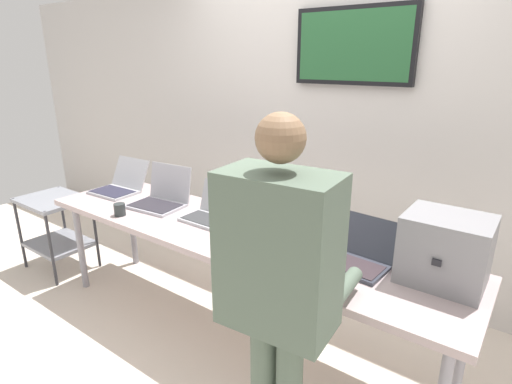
% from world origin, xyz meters
% --- Properties ---
extents(ground, '(8.00, 8.00, 0.04)m').
position_xyz_m(ground, '(0.00, 0.00, -0.02)').
color(ground, beige).
extents(back_wall, '(8.00, 0.11, 2.42)m').
position_xyz_m(back_wall, '(0.01, 1.13, 1.23)').
color(back_wall, silver).
rests_on(back_wall, ground).
extents(workbench, '(2.89, 0.70, 0.76)m').
position_xyz_m(workbench, '(0.00, 0.00, 0.71)').
color(workbench, '#B49E9E').
rests_on(workbench, ground).
extents(equipment_box, '(0.38, 0.33, 0.33)m').
position_xyz_m(equipment_box, '(1.21, 0.14, 0.93)').
color(equipment_box, gray).
rests_on(equipment_box, workbench).
extents(laptop_station_0, '(0.37, 0.38, 0.24)m').
position_xyz_m(laptop_station_0, '(-1.21, 0.08, 0.82)').
color(laptop_station_0, '#B0B1B7').
rests_on(laptop_station_0, workbench).
extents(laptop_station_1, '(0.40, 0.36, 0.28)m').
position_xyz_m(laptop_station_1, '(-0.70, 0.06, 0.82)').
color(laptop_station_1, '#ADADB7').
rests_on(laptop_station_1, workbench).
extents(laptop_station_2, '(0.36, 0.29, 0.23)m').
position_xyz_m(laptop_station_2, '(-0.20, 0.08, 0.81)').
color(laptop_station_2, '#ADAEB4').
rests_on(laptop_station_2, workbench).
extents(laptop_station_3, '(0.40, 0.36, 0.25)m').
position_xyz_m(laptop_station_3, '(0.31, 0.06, 0.82)').
color(laptop_station_3, '#363B41').
rests_on(laptop_station_3, workbench).
extents(laptop_station_4, '(0.38, 0.34, 0.22)m').
position_xyz_m(laptop_station_4, '(0.80, 0.06, 0.81)').
color(laptop_station_4, '#333540').
rests_on(laptop_station_4, workbench).
extents(person, '(0.47, 0.61, 1.61)m').
position_xyz_m(person, '(0.77, -0.62, 0.97)').
color(person, '#566757').
rests_on(person, ground).
extents(coffee_mug, '(0.08, 0.08, 0.08)m').
position_xyz_m(coffee_mug, '(-0.77, -0.25, 0.80)').
color(coffee_mug, '#2A3030').
rests_on(coffee_mug, workbench).
extents(paper_sheet, '(0.28, 0.34, 0.00)m').
position_xyz_m(paper_sheet, '(0.44, -0.17, 0.76)').
color(paper_sheet, white).
rests_on(paper_sheet, workbench).
extents(storage_cart, '(0.56, 0.44, 0.65)m').
position_xyz_m(storage_cart, '(-1.81, -0.18, 0.43)').
color(storage_cart, gray).
rests_on(storage_cart, ground).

